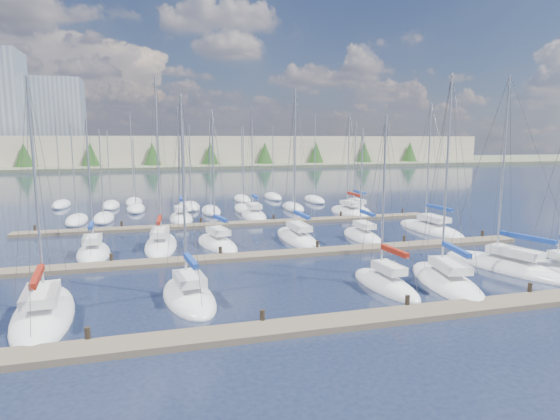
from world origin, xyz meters
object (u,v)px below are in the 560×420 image
object	(u,v)px
sailboat_b	(44,314)
sailboat_p	(254,215)
sailboat_l	(363,237)
sailboat_k	(297,238)
sailboat_e	(446,281)
sailboat_o	(181,218)
sailboat_r	(356,210)
sailboat_j	(217,244)
sailboat_c	(189,296)
sailboat_d	(385,285)
sailboat_f	(507,267)
sailboat_i	(161,244)
sailboat_m	(430,229)
sailboat_h	(93,253)
sailboat_q	(350,212)

from	to	relation	value
sailboat_b	sailboat_p	distance (m)	32.84
sailboat_l	sailboat_k	xyz separation A→B (m)	(-6.01, 1.01, 0.00)
sailboat_e	sailboat_o	bearing A→B (deg)	127.51
sailboat_r	sailboat_j	distance (m)	24.65
sailboat_b	sailboat_c	world-z (taller)	sailboat_b
sailboat_k	sailboat_e	xyz separation A→B (m)	(5.12, -14.97, -0.00)
sailboat_o	sailboat_d	bearing A→B (deg)	-69.07
sailboat_l	sailboat_d	size ratio (longest dim) A/B	0.96
sailboat_b	sailboat_k	bearing A→B (deg)	32.40
sailboat_p	sailboat_j	xyz separation A→B (m)	(-6.31, -14.05, -0.00)
sailboat_j	sailboat_e	xyz separation A→B (m)	(12.47, -14.69, -0.00)
sailboat_b	sailboat_l	bearing A→B (deg)	23.08
sailboat_f	sailboat_o	size ratio (longest dim) A/B	1.06
sailboat_i	sailboat_e	xyz separation A→B (m)	(17.16, -15.62, -0.01)
sailboat_k	sailboat_j	size ratio (longest dim) A/B	1.16
sailboat_m	sailboat_h	xyz separation A→B (m)	(-31.45, -1.48, 0.01)
sailboat_r	sailboat_k	bearing A→B (deg)	-133.92
sailboat_c	sailboat_d	bearing A→B (deg)	-11.61
sailboat_d	sailboat_f	bearing A→B (deg)	3.66
sailboat_f	sailboat_r	size ratio (longest dim) A/B	1.17
sailboat_m	sailboat_b	xyz separation A→B (m)	(-32.49, -14.72, -0.00)
sailboat_b	sailboat_e	xyz separation A→B (m)	(23.44, -0.81, 0.01)
sailboat_d	sailboat_p	bearing A→B (deg)	90.17
sailboat_i	sailboat_l	bearing A→B (deg)	-0.91
sailboat_e	sailboat_b	bearing A→B (deg)	-171.40
sailboat_m	sailboat_j	distance (m)	21.54
sailboat_q	sailboat_j	world-z (taller)	sailboat_q
sailboat_r	sailboat_j	world-z (taller)	sailboat_j
sailboat_l	sailboat_d	world-z (taller)	sailboat_d
sailboat_d	sailboat_r	xyz separation A→B (m)	(11.35, 28.96, 0.00)
sailboat_i	sailboat_k	bearing A→B (deg)	1.27
sailboat_p	sailboat_q	size ratio (longest dim) A/B	1.06
sailboat_h	sailboat_r	bearing A→B (deg)	24.52
sailboat_j	sailboat_e	world-z (taller)	sailboat_e
sailboat_m	sailboat_o	bearing A→B (deg)	148.09
sailboat_d	sailboat_h	world-z (taller)	sailboat_h
sailboat_b	sailboat_i	bearing A→B (deg)	61.73
sailboat_l	sailboat_d	xyz separation A→B (m)	(-4.91, -13.54, 0.01)
sailboat_j	sailboat_c	world-z (taller)	sailboat_c
sailboat_k	sailboat_o	distance (m)	16.75
sailboat_f	sailboat_c	xyz separation A→B (m)	(-22.24, -0.35, 0.01)
sailboat_m	sailboat_o	size ratio (longest dim) A/B	1.00
sailboat_f	sailboat_l	world-z (taller)	sailboat_f
sailboat_k	sailboat_b	xyz separation A→B (m)	(-18.31, -14.16, -0.01)
sailboat_o	sailboat_c	world-z (taller)	sailboat_o
sailboat_i	sailboat_d	size ratio (longest dim) A/B	1.33
sailboat_i	sailboat_q	distance (m)	25.90
sailboat_d	sailboat_q	world-z (taller)	sailboat_q
sailboat_e	sailboat_d	bearing A→B (deg)	-175.40
sailboat_i	sailboat_k	xyz separation A→B (m)	(12.04, -0.64, -0.01)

